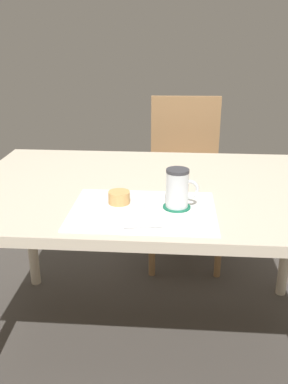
{
  "coord_description": "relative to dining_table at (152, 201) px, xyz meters",
  "views": [
    {
      "loc": [
        0.08,
        -1.49,
        1.27
      ],
      "look_at": [
        -0.02,
        -0.2,
        0.76
      ],
      "focal_mm": 40.0,
      "sensor_mm": 36.0,
      "label": 1
    }
  ],
  "objects": [
    {
      "name": "pastry",
      "position": [
        -0.1,
        -0.22,
        0.1
      ],
      "size": [
        0.07,
        0.07,
        0.04
      ],
      "primitive_type": "cylinder",
      "color": "#E0A860",
      "rests_on": "pastry_plate"
    },
    {
      "name": "placemat",
      "position": [
        -0.02,
        -0.24,
        0.07
      ],
      "size": [
        0.46,
        0.34,
        0.0
      ],
      "primitive_type": "cube",
      "color": "white",
      "rests_on": "dining_table"
    },
    {
      "name": "coffee_coaster",
      "position": [
        0.09,
        -0.21,
        0.07
      ],
      "size": [
        0.09,
        0.09,
        0.0
      ],
      "primitive_type": "cylinder",
      "color": "#196B4C",
      "rests_on": "placemat"
    },
    {
      "name": "wooden_chair",
      "position": [
        0.14,
        0.78,
        -0.15
      ],
      "size": [
        0.44,
        0.44,
        0.91
      ],
      "rotation": [
        0.0,
        0.0,
        3.18
      ],
      "color": "#997047",
      "rests_on": "ground_plane"
    },
    {
      "name": "pastry_plate",
      "position": [
        -0.1,
        -0.22,
        0.07
      ],
      "size": [
        0.17,
        0.17,
        0.01
      ],
      "primitive_type": "cylinder",
      "color": "white",
      "rests_on": "placemat"
    },
    {
      "name": "dining_table",
      "position": [
        0.0,
        0.0,
        0.0
      ],
      "size": [
        1.38,
        0.9,
        0.71
      ],
      "color": "beige",
      "rests_on": "ground_plane"
    },
    {
      "name": "coffee_mug",
      "position": [
        0.09,
        -0.21,
        0.14
      ],
      "size": [
        0.11,
        0.07,
        0.13
      ],
      "color": "white",
      "rests_on": "coffee_coaster"
    },
    {
      "name": "ground_plane",
      "position": [
        0.0,
        0.0,
        -0.66
      ],
      "size": [
        4.4,
        4.4,
        0.02
      ],
      "primitive_type": "cube",
      "color": "#47423D"
    },
    {
      "name": "teaspoon",
      "position": [
        -0.0,
        -0.37,
        0.07
      ],
      "size": [
        0.13,
        0.03,
        0.01
      ],
      "primitive_type": "cylinder",
      "rotation": [
        0.0,
        1.57,
        0.15
      ],
      "color": "silver",
      "rests_on": "placemat"
    }
  ]
}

